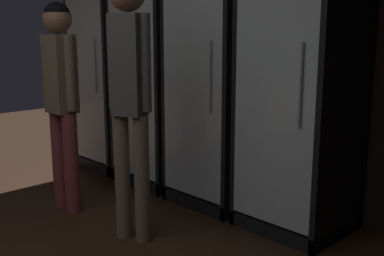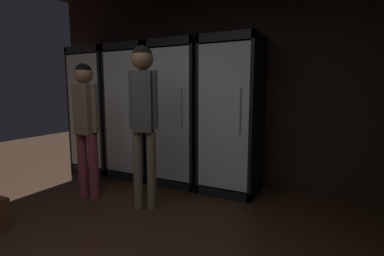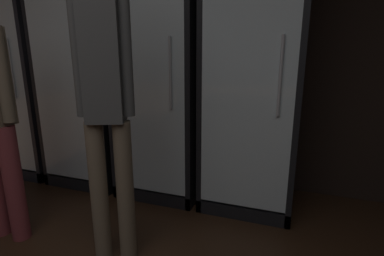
# 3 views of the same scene
# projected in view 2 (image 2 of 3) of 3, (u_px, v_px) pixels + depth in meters

# --- Properties ---
(wall_back) EXTENTS (6.00, 0.06, 2.80)m
(wall_back) POSITION_uv_depth(u_px,v_px,m) (228.00, 81.00, 3.84)
(wall_back) COLOR black
(wall_back) RESTS_ON ground
(cooler_far_left) EXTENTS (0.69, 0.66, 1.92)m
(cooler_far_left) POSITION_uv_depth(u_px,v_px,m) (101.00, 112.00, 4.53)
(cooler_far_left) COLOR black
(cooler_far_left) RESTS_ON ground
(cooler_left) EXTENTS (0.69, 0.66, 1.92)m
(cooler_left) POSITION_uv_depth(u_px,v_px,m) (138.00, 113.00, 4.20)
(cooler_left) COLOR black
(cooler_left) RESTS_ON ground
(cooler_center) EXTENTS (0.69, 0.66, 1.92)m
(cooler_center) POSITION_uv_depth(u_px,v_px,m) (181.00, 114.00, 3.87)
(cooler_center) COLOR black
(cooler_center) RESTS_ON ground
(cooler_right) EXTENTS (0.69, 0.66, 1.92)m
(cooler_right) POSITION_uv_depth(u_px,v_px,m) (233.00, 117.00, 3.54)
(cooler_right) COLOR black
(cooler_right) RESTS_ON ground
(shopper_near) EXTENTS (0.29, 0.23, 1.73)m
(shopper_near) POSITION_uv_depth(u_px,v_px,m) (143.00, 106.00, 2.92)
(shopper_near) COLOR #72604C
(shopper_near) RESTS_ON ground
(shopper_far) EXTENTS (0.34, 0.21, 1.57)m
(shopper_far) POSITION_uv_depth(u_px,v_px,m) (86.00, 118.00, 3.25)
(shopper_far) COLOR brown
(shopper_far) RESTS_ON ground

